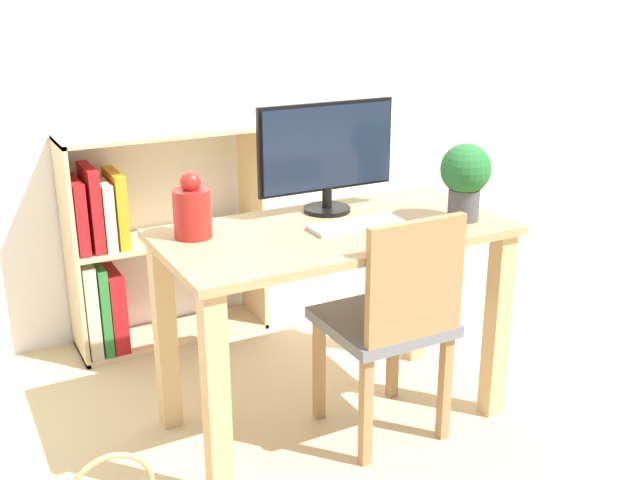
{
  "coord_description": "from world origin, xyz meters",
  "views": [
    {
      "loc": [
        -1.2,
        -2.11,
        1.54
      ],
      "look_at": [
        0.0,
        0.1,
        0.67
      ],
      "focal_mm": 42.0,
      "sensor_mm": 36.0,
      "label": 1
    }
  ],
  "objects": [
    {
      "name": "ground_plane",
      "position": [
        0.0,
        0.0,
        0.0
      ],
      "size": [
        10.0,
        10.0,
        0.0
      ],
      "primitive_type": "plane",
      "color": "#CCB284"
    },
    {
      "name": "wall_back",
      "position": [
        0.0,
        1.12,
        1.3
      ],
      "size": [
        8.0,
        0.05,
        2.6
      ],
      "color": "white",
      "rests_on": "ground_plane"
    },
    {
      "name": "desk",
      "position": [
        0.0,
        0.0,
        0.58
      ],
      "size": [
        1.19,
        0.61,
        0.74
      ],
      "color": "tan",
      "rests_on": "ground_plane"
    },
    {
      "name": "monitor",
      "position": [
        0.07,
        0.18,
        0.97
      ],
      "size": [
        0.54,
        0.17,
        0.4
      ],
      "color": "black",
      "rests_on": "desk"
    },
    {
      "name": "keyboard",
      "position": [
        0.07,
        -0.03,
        0.75
      ],
      "size": [
        0.33,
        0.12,
        0.02
      ],
      "color": "#B2B2B7",
      "rests_on": "desk"
    },
    {
      "name": "vase",
      "position": [
        -0.45,
        0.14,
        0.84
      ],
      "size": [
        0.13,
        0.13,
        0.22
      ],
      "color": "#B2231E",
      "rests_on": "desk"
    },
    {
      "name": "potted_plant",
      "position": [
        0.45,
        -0.14,
        0.9
      ],
      "size": [
        0.18,
        0.18,
        0.27
      ],
      "color": "#4C4C51",
      "rests_on": "desk"
    },
    {
      "name": "chair",
      "position": [
        0.12,
        -0.2,
        0.46
      ],
      "size": [
        0.4,
        0.4,
        0.84
      ],
      "rotation": [
        0.0,
        0.0,
        -0.01
      ],
      "color": "slate",
      "rests_on": "ground_plane"
    },
    {
      "name": "bookshelf",
      "position": [
        -0.48,
        0.94,
        0.44
      ],
      "size": [
        0.84,
        0.28,
        0.95
      ],
      "color": "#D8BC8C",
      "rests_on": "ground_plane"
    }
  ]
}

